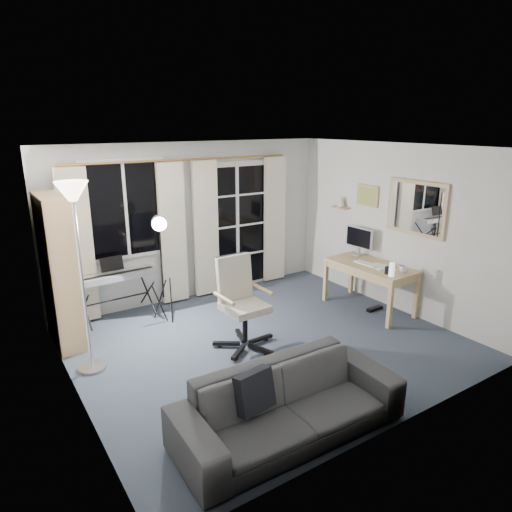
{
  "coord_description": "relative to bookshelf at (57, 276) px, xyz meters",
  "views": [
    {
      "loc": [
        -2.95,
        -4.29,
        2.68
      ],
      "look_at": [
        0.07,
        0.35,
        1.04
      ],
      "focal_mm": 32.0,
      "sensor_mm": 36.0,
      "label": 1
    }
  ],
  "objects": [
    {
      "name": "curtains",
      "position": [
        1.99,
        0.48,
        0.21
      ],
      "size": [
        3.6,
        0.07,
        2.13
      ],
      "color": "gold",
      "rests_on": "floor"
    },
    {
      "name": "window",
      "position": [
        1.07,
        0.58,
        0.61
      ],
      "size": [
        1.2,
        0.08,
        1.4
      ],
      "color": "white",
      "rests_on": "floor"
    },
    {
      "name": "keyboard_piano",
      "position": [
        0.78,
        0.3,
        -0.25
      ],
      "size": [
        1.18,
        0.6,
        0.84
      ],
      "rotation": [
        0.0,
        0.0,
        0.05
      ],
      "color": "black",
      "rests_on": "floor"
    },
    {
      "name": "desk",
      "position": [
        4.0,
        -1.32,
        -0.28
      ],
      "size": [
        0.7,
        1.32,
        0.69
      ],
      "rotation": [
        0.0,
        0.0,
        0.04
      ],
      "color": "#9D7E50",
      "rests_on": "floor"
    },
    {
      "name": "mug",
      "position": [
        4.1,
        -1.82,
        -0.13
      ],
      "size": [
        0.12,
        0.09,
        0.11
      ],
      "primitive_type": "imported",
      "rotation": [
        0.0,
        0.0,
        0.04
      ],
      "color": "silver",
      "rests_on": "desk"
    },
    {
      "name": "framed_print",
      "position": [
        4.35,
        -0.85,
        0.71
      ],
      "size": [
        0.03,
        0.42,
        0.32
      ],
      "color": "tan",
      "rests_on": "floor"
    },
    {
      "name": "torchiere_lamp",
      "position": [
        0.12,
        -0.84,
        0.81
      ],
      "size": [
        0.42,
        0.42,
        2.11
      ],
      "rotation": [
        0.0,
        0.0,
        0.33
      ],
      "color": "#B2B2B7",
      "rests_on": "floor"
    },
    {
      "name": "bookshelf",
      "position": [
        0.0,
        0.0,
        0.0
      ],
      "size": [
        0.3,
        0.87,
        1.87
      ],
      "rotation": [
        0.0,
        0.0,
        0.0
      ],
      "color": "tan",
      "rests_on": "floor"
    },
    {
      "name": "sofa",
      "position": [
        1.3,
        -2.95,
        -0.48
      ],
      "size": [
        2.08,
        0.66,
        0.81
      ],
      "rotation": [
        0.0,
        0.0,
        -0.03
      ],
      "color": "#2E2E31",
      "rests_on": "floor"
    },
    {
      "name": "office_chair",
      "position": [
        1.83,
        -1.23,
        -0.22
      ],
      "size": [
        0.75,
        0.78,
        1.13
      ],
      "rotation": [
        0.0,
        0.0,
        0.03
      ],
      "color": "black",
      "rests_on": "floor"
    },
    {
      "name": "desk_clutter",
      "position": [
        3.95,
        -1.55,
        -0.34
      ],
      "size": [
        0.39,
        0.8,
        0.88
      ],
      "rotation": [
        0.0,
        0.0,
        0.04
      ],
      "color": "white",
      "rests_on": "desk"
    },
    {
      "name": "studio_light",
      "position": [
        1.3,
        -0.1,
        0.35
      ],
      "size": [
        0.34,
        0.35,
        1.54
      ],
      "rotation": [
        0.0,
        0.0,
        -0.35
      ],
      "color": "black",
      "rests_on": "floor"
    },
    {
      "name": "floor",
      "position": [
        2.12,
        -1.4,
        -0.9
      ],
      "size": [
        4.5,
        4.0,
        0.02
      ],
      "primitive_type": "cube",
      "color": "#323849",
      "rests_on": "ground"
    },
    {
      "name": "monitor",
      "position": [
        4.2,
        -0.87,
        0.07
      ],
      "size": [
        0.17,
        0.5,
        0.44
      ],
      "rotation": [
        0.0,
        0.0,
        0.04
      ],
      "color": "silver",
      "rests_on": "desk"
    },
    {
      "name": "french_door",
      "position": [
        2.87,
        0.57,
        0.14
      ],
      "size": [
        1.32,
        0.09,
        2.11
      ],
      "color": "white",
      "rests_on": "floor"
    },
    {
      "name": "wall_mirror",
      "position": [
        4.34,
        -1.75,
        0.66
      ],
      "size": [
        0.04,
        0.94,
        0.74
      ],
      "color": "tan",
      "rests_on": "floor"
    },
    {
      "name": "wall_shelf",
      "position": [
        4.28,
        -0.35,
        0.52
      ],
      "size": [
        0.16,
        0.3,
        0.18
      ],
      "color": "tan",
      "rests_on": "floor"
    }
  ]
}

